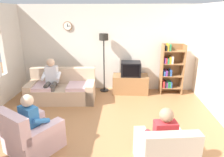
{
  "coord_description": "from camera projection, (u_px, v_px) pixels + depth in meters",
  "views": [
    {
      "loc": [
        0.52,
        -3.89,
        2.48
      ],
      "look_at": [
        0.23,
        1.09,
        0.84
      ],
      "focal_mm": 32.75,
      "sensor_mm": 36.0,
      "label": 1
    }
  ],
  "objects": [
    {
      "name": "ground_plane",
      "position": [
        99.0,
        130.0,
        4.49
      ],
      "size": [
        12.0,
        12.0,
        0.0
      ],
      "primitive_type": "plane",
      "color": "#9E6B42"
    },
    {
      "name": "back_wall_assembly",
      "position": [
        108.0,
        48.0,
        6.59
      ],
      "size": [
        6.2,
        0.17,
        2.7
      ],
      "color": "silver",
      "rests_on": "ground_plane"
    },
    {
      "name": "couch",
      "position": [
        62.0,
        90.0,
        5.94
      ],
      "size": [
        1.96,
        1.02,
        0.9
      ],
      "color": "tan",
      "rests_on": "ground_plane"
    },
    {
      "name": "tv_stand",
      "position": [
        130.0,
        84.0,
        6.49
      ],
      "size": [
        1.1,
        0.56,
        0.58
      ],
      "color": "olive",
      "rests_on": "ground_plane"
    },
    {
      "name": "tv",
      "position": [
        131.0,
        69.0,
        6.31
      ],
      "size": [
        0.6,
        0.49,
        0.44
      ],
      "color": "black",
      "rests_on": "tv_stand"
    },
    {
      "name": "bookshelf",
      "position": [
        170.0,
        69.0,
        6.34
      ],
      "size": [
        0.68,
        0.36,
        1.57
      ],
      "color": "olive",
      "rests_on": "ground_plane"
    },
    {
      "name": "floor_lamp",
      "position": [
        104.0,
        47.0,
        6.27
      ],
      "size": [
        0.28,
        0.28,
        1.85
      ],
      "color": "black",
      "rests_on": "ground_plane"
    },
    {
      "name": "armchair_near_window",
      "position": [
        32.0,
        136.0,
        3.76
      ],
      "size": [
        1.15,
        1.17,
        0.9
      ],
      "color": "beige",
      "rests_on": "ground_plane"
    },
    {
      "name": "armchair_near_bookshelf",
      "position": [
        163.0,
        155.0,
        3.27
      ],
      "size": [
        0.91,
        0.97,
        0.9
      ],
      "color": "#BCAD99",
      "rests_on": "ground_plane"
    },
    {
      "name": "person_on_couch",
      "position": [
        51.0,
        78.0,
        5.73
      ],
      "size": [
        0.53,
        0.56,
        1.24
      ],
      "color": "silver",
      "rests_on": "ground_plane"
    },
    {
      "name": "person_in_left_armchair",
      "position": [
        34.0,
        119.0,
        3.73
      ],
      "size": [
        0.61,
        0.64,
        1.12
      ],
      "color": "#3372B2",
      "rests_on": "ground_plane"
    },
    {
      "name": "person_in_right_armchair",
      "position": [
        163.0,
        135.0,
        3.25
      ],
      "size": [
        0.55,
        0.57,
        1.12
      ],
      "color": "red",
      "rests_on": "ground_plane"
    }
  ]
}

